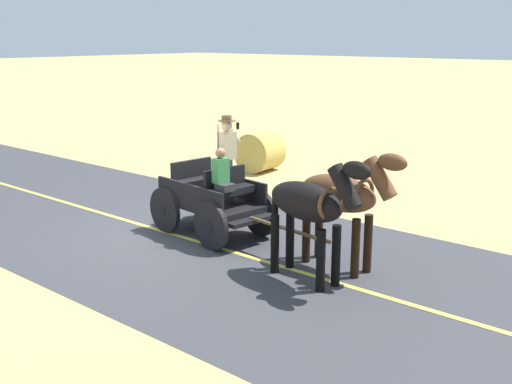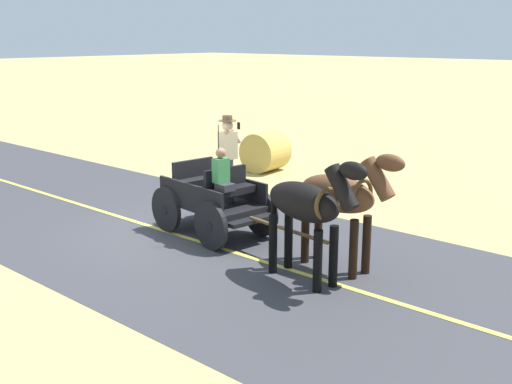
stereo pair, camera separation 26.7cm
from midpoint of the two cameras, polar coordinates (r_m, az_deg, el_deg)
The scene contains 7 objects.
ground_plane at distance 13.15m, azimuth -8.55°, elevation -3.81°, with size 200.00×200.00×0.00m, color tan.
road_surface at distance 13.15m, azimuth -8.55°, elevation -3.80°, with size 6.54×160.00×0.01m, color #38383D.
road_centre_stripe at distance 13.15m, azimuth -8.55°, elevation -3.78°, with size 0.12×160.00×0.00m, color #DBCC4C.
horse_drawn_carriage at distance 12.75m, azimuth -4.46°, elevation -0.45°, with size 1.69×4.51×2.50m.
horse_near_side at distance 10.81m, azimuth 7.33°, elevation -0.44°, with size 0.69×2.14×2.21m.
horse_off_side at distance 10.19m, azimuth 4.29°, elevation -1.25°, with size 0.80×2.15×2.21m.
hay_bale at distance 18.89m, azimuth -0.02°, elevation 3.74°, with size 1.20×1.20×1.10m, color gold.
Camera 1 is at (8.29, 9.36, 4.04)m, focal length 43.39 mm.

